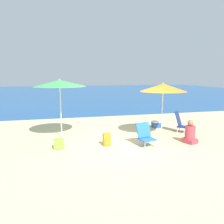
# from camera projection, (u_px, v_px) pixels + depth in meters

# --- Properties ---
(ground_plane) EXTENTS (60.00, 60.00, 0.00)m
(ground_plane) POSITION_uv_depth(u_px,v_px,m) (122.00, 145.00, 7.51)
(ground_plane) COLOR beige
(sea_water) EXTENTS (60.00, 40.00, 0.01)m
(sea_water) POSITION_uv_depth(u_px,v_px,m) (72.00, 92.00, 31.84)
(sea_water) COLOR #1E5699
(sea_water) RESTS_ON ground
(beach_umbrella_orange) EXTENTS (1.77, 1.77, 2.12)m
(beach_umbrella_orange) POSITION_uv_depth(u_px,v_px,m) (163.00, 88.00, 8.27)
(beach_umbrella_orange) COLOR white
(beach_umbrella_orange) RESTS_ON ground
(beach_umbrella_green) EXTENTS (1.95, 1.95, 2.26)m
(beach_umbrella_green) POSITION_uv_depth(u_px,v_px,m) (60.00, 83.00, 8.09)
(beach_umbrella_green) COLOR white
(beach_umbrella_green) RESTS_ON ground
(beach_chair_blue) EXTENTS (0.63, 0.66, 0.77)m
(beach_chair_blue) POSITION_uv_depth(u_px,v_px,m) (145.00, 134.00, 7.47)
(beach_chair_blue) COLOR silver
(beach_chair_blue) RESTS_ON ground
(beach_chair_navy) EXTENTS (0.66, 0.66, 0.89)m
(beach_chair_navy) POSITION_uv_depth(u_px,v_px,m) (180.00, 122.00, 9.23)
(beach_chair_navy) COLOR silver
(beach_chair_navy) RESTS_ON ground
(person_seated_near) EXTENTS (0.52, 0.56, 0.84)m
(person_seated_near) POSITION_uv_depth(u_px,v_px,m) (190.00, 134.00, 7.75)
(person_seated_near) COLOR #BF3F4C
(person_seated_near) RESTS_ON ground
(backpack_lime) EXTENTS (0.33, 0.27, 0.31)m
(backpack_lime) POSITION_uv_depth(u_px,v_px,m) (59.00, 144.00, 7.19)
(backpack_lime) COLOR #8ECC3D
(backpack_lime) RESTS_ON ground
(backpack_orange) EXTENTS (0.25, 0.25, 0.43)m
(backpack_orange) POSITION_uv_depth(u_px,v_px,m) (107.00, 139.00, 7.49)
(backpack_orange) COLOR orange
(backpack_orange) RESTS_ON ground
(cooler_box) EXTENTS (0.41, 0.31, 0.31)m
(cooler_box) POSITION_uv_depth(u_px,v_px,m) (157.00, 124.00, 10.08)
(cooler_box) COLOR #2859B2
(cooler_box) RESTS_ON ground
(seagull) EXTENTS (0.27, 0.11, 0.23)m
(seagull) POSITION_uv_depth(u_px,v_px,m) (80.00, 120.00, 11.19)
(seagull) COLOR gold
(seagull) RESTS_ON ground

